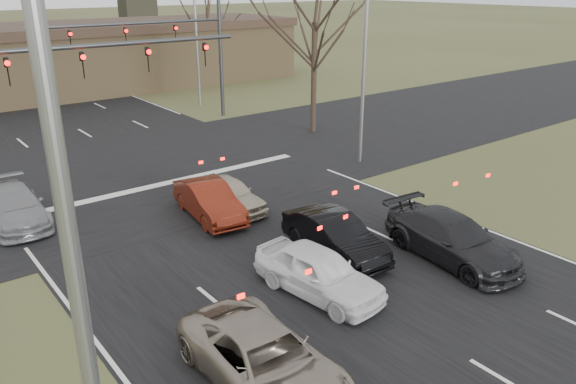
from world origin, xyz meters
The scene contains 16 objects.
ground centered at (0.00, 0.00, 0.00)m, with size 360.00×360.00×0.00m, color #434927.
road_cross centered at (0.00, 15.00, 0.01)m, with size 200.00×14.00×0.02m, color black.
building centered at (2.00, 38.00, 2.67)m, with size 42.40×10.40×5.30m.
mast_arm_near centered at (-5.23, 13.00, 5.07)m, with size 12.12×0.24×8.00m.
mast_arm_far centered at (6.18, 23.00, 5.02)m, with size 11.12×0.24×8.00m.
streetlight_left centered at (-8.82, -4.00, 5.59)m, with size 2.34×0.25×10.00m.
streetlight_right_near centered at (8.82, 10.00, 5.59)m, with size 2.34×0.25×10.00m.
streetlight_right_far centered at (9.32, 27.00, 5.59)m, with size 2.34×0.25×10.00m.
tree_right_far centered at (15.00, 35.00, 6.96)m, with size 5.40×5.40×9.00m.
car_silver_suv centered at (-4.40, -0.58, 0.68)m, with size 2.26×4.90×1.36m, color gray.
car_white_sedan centered at (-0.86, 1.71, 0.71)m, with size 1.67×4.16×1.42m, color white.
car_black_hatch centered at (1.14, 3.23, 0.70)m, with size 1.48×4.24×1.40m, color black.
car_charcoal_sedan centered at (4.00, 0.73, 0.72)m, with size 2.03×5.00×1.45m, color black.
car_grey_ahead centered at (-6.50, 12.50, 0.67)m, with size 1.88×4.62×1.34m, color gray.
car_red_ahead centered at (-0.50, 8.52, 0.68)m, with size 1.45×4.15×1.37m, color #5E1A0D.
car_silver_ahead centered at (0.50, 8.73, 0.66)m, with size 1.55×3.85×1.31m, color #BAAF97.
Camera 1 is at (-10.29, -9.02, 8.58)m, focal length 35.00 mm.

